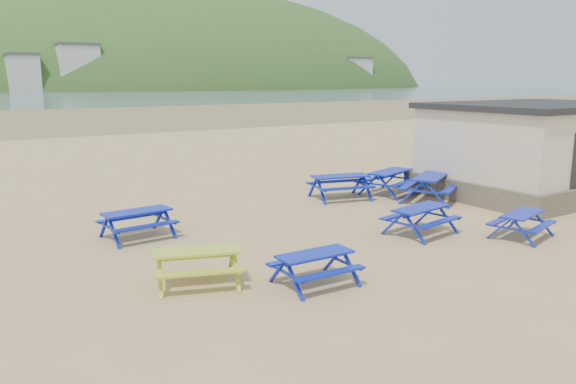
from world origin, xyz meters
TOP-DOWN VIEW (x-y plane):
  - ground at (0.00, 0.00)m, footprint 400.00×400.00m
  - wet_sand at (0.00, 55.00)m, footprint 400.00×400.00m
  - picnic_table_blue_a at (-3.31, 2.77)m, footprint 1.79×1.49m
  - picnic_table_blue_b at (3.94, 3.76)m, footprint 2.23×1.96m
  - picnic_table_blue_c at (6.24, 1.88)m, footprint 2.58×2.44m
  - picnic_table_blue_d at (-1.43, -2.34)m, footprint 1.55×1.25m
  - picnic_table_blue_e at (3.00, -0.84)m, footprint 1.93×1.66m
  - picnic_table_blue_f at (4.91, -2.46)m, footprint 1.80×1.59m
  - picnic_table_yellow at (-3.36, -1.08)m, footprint 2.01×1.80m
  - amenity_block at (10.50, 1.00)m, footprint 7.40×5.40m
  - headland_town at (90.00, 229.68)m, footprint 264.00×144.00m
  - picnic_table_blue_g at (5.93, 3.48)m, footprint 2.35×2.12m

SIDE VIEW (x-z plane):
  - headland_town at x=90.00m, z-range -63.91..44.09m
  - ground at x=0.00m, z-range 0.00..0.00m
  - wet_sand at x=0.00m, z-range 0.00..0.00m
  - picnic_table_blue_f at x=4.91m, z-range 0.00..0.64m
  - picnic_table_blue_d at x=-1.43m, z-range 0.00..0.64m
  - picnic_table_yellow at x=-3.36m, z-range 0.00..0.70m
  - picnic_table_blue_a at x=-3.31m, z-range 0.00..0.71m
  - picnic_table_blue_e at x=3.00m, z-range 0.00..0.72m
  - picnic_table_blue_b at x=3.94m, z-range 0.00..0.80m
  - picnic_table_blue_g at x=5.93m, z-range 0.00..0.82m
  - picnic_table_blue_c at x=6.24m, z-range 0.00..0.85m
  - amenity_block at x=10.50m, z-range -0.01..3.14m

